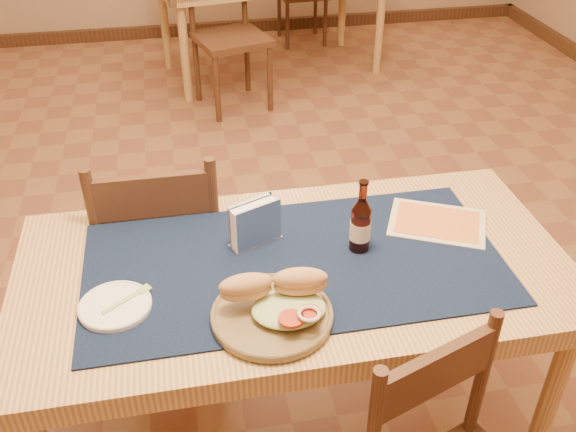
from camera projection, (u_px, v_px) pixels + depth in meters
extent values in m
cube|color=brown|center=(259.00, 285.00, 2.93)|extent=(6.00, 7.00, 0.02)
cylinder|color=tan|center=(549.00, 403.00, 1.93)|extent=(0.06, 0.06, 0.71)
cylinder|color=tan|center=(73.00, 320.00, 2.23)|extent=(0.06, 0.06, 0.71)
cylinder|color=tan|center=(462.00, 270.00, 2.45)|extent=(0.06, 0.06, 0.71)
cube|color=tan|center=(294.00, 269.00, 1.87)|extent=(1.60, 0.80, 0.04)
cube|color=#101C3A|center=(295.00, 263.00, 1.85)|extent=(1.20, 0.60, 0.01)
cube|color=#422917|center=(200.00, 29.00, 5.70)|extent=(6.00, 0.06, 0.10)
cylinder|color=tan|center=(185.00, 53.00, 4.37)|extent=(0.06, 0.06, 0.71)
cylinder|color=tan|center=(380.00, 27.00, 4.80)|extent=(0.06, 0.06, 0.71)
cylinder|color=tan|center=(165.00, 23.00, 4.88)|extent=(0.06, 0.06, 0.71)
cylinder|color=tan|center=(342.00, 3.00, 5.31)|extent=(0.06, 0.06, 0.71)
cylinder|color=#422917|center=(214.00, 262.00, 2.68)|extent=(0.04, 0.04, 0.47)
cylinder|color=#422917|center=(123.00, 273.00, 2.63)|extent=(0.04, 0.04, 0.47)
cylinder|color=#422917|center=(222.00, 324.00, 2.38)|extent=(0.04, 0.04, 0.47)
cylinder|color=#422917|center=(120.00, 338.00, 2.32)|extent=(0.04, 0.04, 0.47)
cube|color=#422917|center=(163.00, 250.00, 2.37)|extent=(0.44, 0.44, 0.04)
cube|color=#422917|center=(152.00, 196.00, 2.00)|extent=(0.37, 0.03, 0.15)
cylinder|color=#422917|center=(214.00, 222.00, 2.10)|extent=(0.04, 0.04, 0.48)
cylinder|color=#422917|center=(98.00, 234.00, 2.05)|extent=(0.04, 0.04, 0.48)
cube|color=#422917|center=(436.00, 372.00, 1.50)|extent=(0.33, 0.14, 0.13)
cylinder|color=#422917|center=(482.00, 377.00, 1.63)|extent=(0.03, 0.03, 0.44)
cylinder|color=#422917|center=(217.00, 88.00, 4.16)|extent=(0.04, 0.04, 0.48)
cylinder|color=#422917|center=(270.00, 78.00, 4.30)|extent=(0.04, 0.04, 0.48)
cylinder|color=#422917|center=(197.00, 68.00, 4.44)|extent=(0.04, 0.04, 0.48)
cylinder|color=#422917|center=(247.00, 59.00, 4.58)|extent=(0.04, 0.04, 0.48)
cube|color=#422917|center=(231.00, 39.00, 4.24)|extent=(0.55, 0.55, 0.04)
cylinder|color=#422917|center=(315.00, 11.00, 5.64)|extent=(0.03, 0.03, 0.41)
cylinder|color=#422917|center=(279.00, 13.00, 5.58)|extent=(0.03, 0.03, 0.41)
cylinder|color=#422917|center=(325.00, 22.00, 5.38)|extent=(0.03, 0.03, 0.41)
cylinder|color=#422917|center=(287.00, 25.00, 5.32)|extent=(0.03, 0.03, 0.41)
cylinder|color=brown|center=(272.00, 315.00, 1.66)|extent=(0.32, 0.32, 0.02)
torus|color=brown|center=(272.00, 313.00, 1.65)|extent=(0.32, 0.32, 0.01)
ellipsoid|color=beige|center=(289.00, 309.00, 1.64)|extent=(0.19, 0.15, 0.03)
ellipsoid|color=tan|center=(246.00, 288.00, 1.64)|extent=(0.14, 0.07, 0.08)
ellipsoid|color=tan|center=(300.00, 282.00, 1.65)|extent=(0.15, 0.08, 0.08)
cylinder|color=#A82E16|center=(291.00, 319.00, 1.58)|extent=(0.06, 0.06, 0.01)
cylinder|color=#A82E16|center=(309.00, 313.00, 1.59)|extent=(0.06, 0.06, 0.01)
torus|color=beige|center=(309.00, 314.00, 1.57)|extent=(0.06, 0.06, 0.01)
cylinder|color=white|center=(115.00, 306.00, 1.69)|extent=(0.19, 0.19, 0.01)
torus|color=white|center=(115.00, 304.00, 1.69)|extent=(0.19, 0.19, 0.01)
cube|color=#8FC76D|center=(121.00, 302.00, 1.69)|extent=(0.10, 0.08, 0.00)
cube|color=#8FC76D|center=(144.00, 289.00, 1.73)|extent=(0.04, 0.04, 0.00)
cylinder|color=#44150C|center=(360.00, 230.00, 1.87)|extent=(0.06, 0.06, 0.14)
cone|color=#44150C|center=(362.00, 205.00, 1.82)|extent=(0.06, 0.06, 0.04)
cylinder|color=#44150C|center=(363.00, 192.00, 1.79)|extent=(0.02, 0.02, 0.05)
cylinder|color=#44150C|center=(364.00, 183.00, 1.78)|extent=(0.03, 0.03, 0.01)
cylinder|color=beige|center=(360.00, 230.00, 1.87)|extent=(0.06, 0.06, 0.06)
cube|color=silver|center=(255.00, 241.00, 1.93)|extent=(0.17, 0.11, 0.00)
cube|color=silver|center=(259.00, 226.00, 1.87)|extent=(0.14, 0.06, 0.14)
cube|color=silver|center=(250.00, 218.00, 1.91)|extent=(0.14, 0.06, 0.14)
cube|color=white|center=(255.00, 223.00, 1.89)|extent=(0.15, 0.09, 0.13)
cube|color=#47AEE3|center=(258.00, 223.00, 1.87)|extent=(0.10, 0.04, 0.05)
cube|color=beige|center=(437.00, 223.00, 2.01)|extent=(0.36, 0.32, 0.00)
cube|color=#CE7235|center=(437.00, 222.00, 2.01)|extent=(0.31, 0.27, 0.00)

